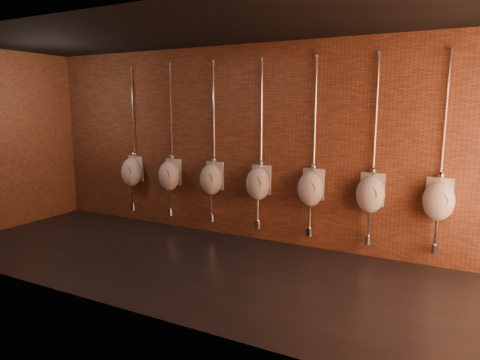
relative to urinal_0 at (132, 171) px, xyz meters
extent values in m
plane|color=black|center=(2.53, -1.35, -0.98)|extent=(8.50, 8.50, 0.00)
cube|color=black|center=(2.53, -1.35, 2.22)|extent=(8.50, 3.00, 0.04)
cube|color=brown|center=(2.53, 0.15, 0.62)|extent=(8.50, 0.04, 3.20)
cube|color=brown|center=(2.53, -2.85, 0.62)|extent=(8.50, 0.04, 3.20)
cube|color=brown|center=(-1.72, -1.35, 0.62)|extent=(0.04, 3.00, 3.20)
ellipsoid|color=white|center=(0.00, -0.01, -0.01)|extent=(0.43, 0.39, 0.54)
cube|color=white|center=(0.00, 0.13, 0.04)|extent=(0.35, 0.07, 0.48)
cylinder|color=gray|center=(0.00, -0.15, 0.02)|extent=(0.24, 0.04, 0.24)
cylinder|color=silver|center=(0.00, 0.11, 1.11)|extent=(0.03, 0.03, 1.71)
sphere|color=silver|center=(0.00, 0.10, 0.32)|extent=(0.10, 0.10, 0.10)
cylinder|color=silver|center=(0.00, 0.11, 1.97)|extent=(0.06, 0.06, 0.01)
cylinder|color=silver|center=(0.00, -0.01, -0.42)|extent=(0.04, 0.04, 0.40)
cylinder|color=silver|center=(0.00, -0.01, -0.68)|extent=(0.10, 0.10, 0.13)
cylinder|color=silver|center=(0.00, 0.08, -0.68)|extent=(0.04, 0.18, 0.04)
ellipsoid|color=white|center=(0.89, -0.01, -0.01)|extent=(0.43, 0.39, 0.54)
cube|color=white|center=(0.89, 0.13, 0.04)|extent=(0.35, 0.07, 0.48)
cylinder|color=gray|center=(0.89, -0.15, 0.02)|extent=(0.24, 0.04, 0.24)
cylinder|color=silver|center=(0.89, 0.11, 1.11)|extent=(0.03, 0.03, 1.71)
sphere|color=silver|center=(0.89, 0.10, 0.32)|extent=(0.10, 0.10, 0.10)
cylinder|color=silver|center=(0.89, 0.11, 1.97)|extent=(0.06, 0.06, 0.01)
cylinder|color=silver|center=(0.89, -0.01, -0.42)|extent=(0.04, 0.04, 0.40)
cylinder|color=silver|center=(0.89, -0.01, -0.68)|extent=(0.10, 0.10, 0.13)
cylinder|color=silver|center=(0.89, 0.08, -0.68)|extent=(0.04, 0.18, 0.04)
ellipsoid|color=white|center=(1.78, -0.01, -0.01)|extent=(0.43, 0.39, 0.54)
cube|color=white|center=(1.78, 0.13, 0.04)|extent=(0.35, 0.07, 0.48)
cylinder|color=gray|center=(1.78, -0.15, 0.02)|extent=(0.24, 0.04, 0.24)
cylinder|color=silver|center=(1.78, 0.11, 1.11)|extent=(0.03, 0.03, 1.71)
sphere|color=silver|center=(1.78, 0.10, 0.32)|extent=(0.10, 0.10, 0.10)
cylinder|color=silver|center=(1.78, 0.11, 1.97)|extent=(0.06, 0.06, 0.01)
cylinder|color=silver|center=(1.78, -0.01, -0.42)|extent=(0.04, 0.04, 0.40)
cylinder|color=silver|center=(1.78, -0.01, -0.68)|extent=(0.10, 0.10, 0.13)
cylinder|color=silver|center=(1.78, 0.08, -0.68)|extent=(0.04, 0.18, 0.04)
ellipsoid|color=white|center=(2.67, -0.01, -0.01)|extent=(0.43, 0.39, 0.54)
cube|color=white|center=(2.67, 0.13, 0.04)|extent=(0.35, 0.07, 0.48)
cylinder|color=gray|center=(2.67, -0.15, 0.02)|extent=(0.24, 0.04, 0.24)
cylinder|color=silver|center=(2.67, 0.11, 1.11)|extent=(0.03, 0.03, 1.71)
sphere|color=silver|center=(2.67, 0.10, 0.32)|extent=(0.10, 0.10, 0.10)
cylinder|color=silver|center=(2.67, 0.11, 1.97)|extent=(0.06, 0.06, 0.01)
cylinder|color=silver|center=(2.67, -0.01, -0.42)|extent=(0.04, 0.04, 0.40)
cylinder|color=silver|center=(2.67, -0.01, -0.68)|extent=(0.10, 0.10, 0.13)
cylinder|color=silver|center=(2.67, 0.08, -0.68)|extent=(0.04, 0.18, 0.04)
ellipsoid|color=white|center=(3.56, -0.01, -0.01)|extent=(0.43, 0.39, 0.54)
cube|color=white|center=(3.56, 0.13, 0.04)|extent=(0.35, 0.07, 0.48)
cylinder|color=gray|center=(3.56, -0.15, 0.02)|extent=(0.24, 0.04, 0.24)
cylinder|color=silver|center=(3.56, 0.11, 1.11)|extent=(0.03, 0.03, 1.71)
sphere|color=silver|center=(3.56, 0.10, 0.32)|extent=(0.10, 0.10, 0.10)
cylinder|color=silver|center=(3.56, 0.11, 1.97)|extent=(0.06, 0.06, 0.01)
cylinder|color=silver|center=(3.56, -0.01, -0.42)|extent=(0.04, 0.04, 0.40)
cylinder|color=silver|center=(3.56, -0.01, -0.68)|extent=(0.10, 0.10, 0.13)
cylinder|color=silver|center=(3.56, 0.08, -0.68)|extent=(0.04, 0.18, 0.04)
ellipsoid|color=white|center=(4.44, -0.01, -0.01)|extent=(0.43, 0.39, 0.54)
cube|color=white|center=(4.44, 0.13, 0.04)|extent=(0.35, 0.07, 0.48)
cylinder|color=gray|center=(4.44, -0.15, 0.02)|extent=(0.24, 0.04, 0.24)
cylinder|color=silver|center=(4.44, 0.11, 1.11)|extent=(0.03, 0.03, 1.71)
sphere|color=silver|center=(4.44, 0.10, 0.32)|extent=(0.10, 0.10, 0.10)
cylinder|color=silver|center=(4.44, 0.11, 1.97)|extent=(0.06, 0.06, 0.01)
cylinder|color=silver|center=(4.44, -0.01, -0.42)|extent=(0.04, 0.04, 0.40)
cylinder|color=silver|center=(4.44, -0.01, -0.68)|extent=(0.10, 0.10, 0.13)
cylinder|color=silver|center=(4.44, 0.08, -0.68)|extent=(0.04, 0.18, 0.04)
ellipsoid|color=white|center=(5.33, -0.01, -0.01)|extent=(0.43, 0.39, 0.54)
cube|color=white|center=(5.33, 0.13, 0.04)|extent=(0.35, 0.07, 0.48)
cylinder|color=gray|center=(5.33, -0.15, 0.02)|extent=(0.24, 0.04, 0.24)
cylinder|color=silver|center=(5.33, 0.11, 1.11)|extent=(0.03, 0.03, 1.71)
sphere|color=silver|center=(5.33, 0.10, 0.32)|extent=(0.10, 0.10, 0.10)
cylinder|color=silver|center=(5.33, 0.11, 1.97)|extent=(0.06, 0.06, 0.01)
cylinder|color=silver|center=(5.33, -0.01, -0.42)|extent=(0.04, 0.04, 0.40)
cylinder|color=silver|center=(5.33, -0.01, -0.68)|extent=(0.10, 0.10, 0.13)
cylinder|color=silver|center=(5.33, 0.08, -0.68)|extent=(0.04, 0.18, 0.04)
camera|label=1|loc=(5.57, -6.18, 1.25)|focal=32.00mm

